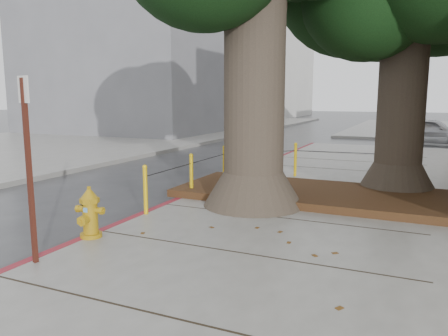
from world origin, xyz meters
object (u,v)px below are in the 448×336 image
Objects in this scene: car_silver at (431,131)px; car_dark at (187,124)px; fire_hydrant at (90,213)px; signpost at (28,160)px.

car_silver reaches higher than car_dark.
fire_hydrant is 19.36m from car_silver.
car_dark is at bearing 128.65° from signpost.
fire_hydrant is 21.30m from car_dark.
car_dark is at bearing 94.69° from car_silver.
fire_hydrant is at bearing -66.14° from car_dark.
car_dark is (-9.03, 19.29, 0.07)m from fire_hydrant.
signpost is 0.57× the size of car_dark.
fire_hydrant is at bearing 171.96° from car_silver.
signpost is 20.46m from car_silver.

